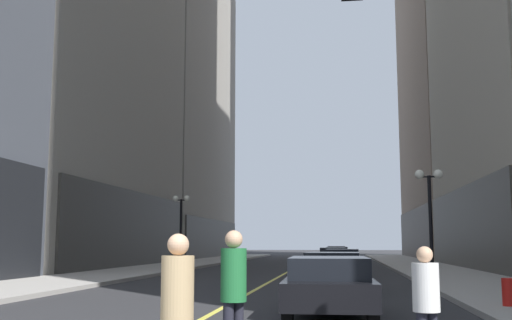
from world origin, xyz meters
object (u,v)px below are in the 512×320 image
Objects in this scene: fire_hydrant_right at (508,295)px; car_black at (329,284)px; street_lamp_left_far at (181,215)px; car_silver at (334,271)px; car_navy at (343,261)px; car_white at (333,257)px; street_lamp_right_mid at (430,200)px; pedestrian_in_tan_trench at (177,304)px; pedestrian_in_green_parka at (234,287)px; car_maroon at (337,255)px; car_green at (336,253)px; pedestrian_in_white_shirt at (426,300)px.

car_black is at bearing -159.34° from fire_hydrant_right.
car_silver is at bearing -58.34° from street_lamp_left_far.
car_black is 1.15× the size of car_navy.
car_navy is 9.10m from car_white.
street_lamp_left_far is at bearing 138.41° from street_lamp_right_mid.
street_lamp_right_mid reaches higher than pedestrian_in_tan_trench.
pedestrian_in_green_parka is (-1.14, -12.62, 0.33)m from car_silver.
pedestrian_in_tan_trench is (-1.38, -41.38, 0.29)m from car_maroon.
car_black is 0.99× the size of car_green.
pedestrian_in_green_parka is (-1.12, -5.84, 0.33)m from car_black.
street_lamp_left_far is (-8.95, -22.23, 2.54)m from car_green.
car_white is (-0.60, 9.08, 0.00)m from car_navy.
street_lamp_left_far is (-9.12, 21.60, 2.54)m from car_black.
car_navy is 22.98m from pedestrian_in_white_shirt.
car_white is 33.93m from pedestrian_in_tan_trench.
car_white and car_maroon have the same top height.
fire_hydrant_right is at bearing 58.78° from pedestrian_in_tan_trench.
car_black is 7.76m from pedestrian_in_tan_trench.
pedestrian_in_white_shirt is (1.31, -12.53, 0.20)m from car_silver.
car_green is at bearing 91.12° from car_navy.
pedestrian_in_white_shirt is (1.33, -5.75, 0.20)m from car_black.
car_white is 2.56× the size of pedestrian_in_white_shirt.
street_lamp_left_far is at bearing -111.93° from car_green.
car_black is 5.91m from pedestrian_in_white_shirt.
street_lamp_right_mid is at bearing 70.23° from car_black.
pedestrian_in_tan_trench is (-1.40, -7.62, 0.29)m from car_black.
car_white is 32.14m from pedestrian_in_green_parka.
street_lamp_right_mid is at bearing -76.23° from car_white.
car_navy is at bearing -86.23° from car_white.
pedestrian_in_green_parka reaches higher than pedestrian_in_white_shirt.
street_lamp_right_mid is (3.93, -16.04, 2.54)m from car_white.
street_lamp_left_far reaches higher than car_silver.
car_navy is at bearing -88.88° from car_green.
pedestrian_in_white_shirt reaches higher than car_black.
car_black is 33.76m from car_maroon.
car_navy is at bearing 92.46° from pedestrian_in_white_shirt.
street_lamp_right_mid is 9.14m from fire_hydrant_right.
car_maroon is (-0.36, 16.56, 0.00)m from car_navy.
car_silver is 2.54× the size of pedestrian_in_tan_trench.
car_silver is 0.99× the size of street_lamp_right_mid.
car_black is 2.72× the size of pedestrian_in_tan_trench.
pedestrian_in_white_shirt is 16.33m from street_lamp_right_mid.
pedestrian_in_white_shirt is 29.38m from street_lamp_left_far.
car_navy is (0.35, 17.20, -0.00)m from car_black.
car_maroon is at bearing 91.95° from pedestrian_in_white_shirt.
car_silver is 2.77× the size of pedestrian_in_white_shirt.
pedestrian_in_green_parka reaches higher than car_maroon.
pedestrian_in_tan_trench is 2.16× the size of fire_hydrant_right.
car_black is at bearing -89.45° from car_white.
pedestrian_in_white_shirt is 1.99× the size of fire_hydrant_right.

